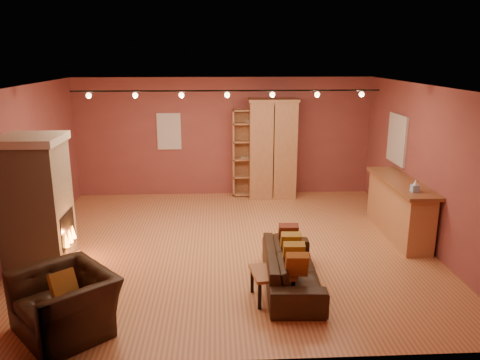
{
  "coord_description": "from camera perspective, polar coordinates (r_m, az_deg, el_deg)",
  "views": [
    {
      "loc": [
        -0.2,
        -7.77,
        3.32
      ],
      "look_at": [
        0.22,
        0.2,
        1.16
      ],
      "focal_mm": 35.0,
      "sensor_mm": 36.0,
      "label": 1
    }
  ],
  "objects": [
    {
      "name": "floor",
      "position": [
        8.45,
        -1.41,
        -7.99
      ],
      "size": [
        7.0,
        7.0,
        0.0
      ],
      "primitive_type": "plane",
      "color": "#A6643B",
      "rests_on": "ground"
    },
    {
      "name": "ceiling",
      "position": [
        7.79,
        -1.55,
        11.31
      ],
      "size": [
        7.0,
        7.0,
        0.0
      ],
      "primitive_type": "plane",
      "rotation": [
        3.14,
        0.0,
        0.0
      ],
      "color": "brown",
      "rests_on": "back_wall"
    },
    {
      "name": "back_wall",
      "position": [
        11.19,
        -1.94,
        5.26
      ],
      "size": [
        7.0,
        0.02,
        2.8
      ],
      "primitive_type": "cube",
      "color": "brown",
      "rests_on": "floor"
    },
    {
      "name": "left_wall",
      "position": [
        8.66,
        -25.32,
        0.85
      ],
      "size": [
        0.02,
        6.5,
        2.8
      ],
      "primitive_type": "cube",
      "color": "brown",
      "rests_on": "floor"
    },
    {
      "name": "right_wall",
      "position": [
        8.82,
        21.91,
        1.45
      ],
      "size": [
        0.02,
        6.5,
        2.8
      ],
      "primitive_type": "cube",
      "color": "brown",
      "rests_on": "floor"
    },
    {
      "name": "fireplace",
      "position": [
        8.04,
        -23.58,
        -2.5
      ],
      "size": [
        1.01,
        0.98,
        2.12
      ],
      "color": "tan",
      "rests_on": "floor"
    },
    {
      "name": "back_window",
      "position": [
        11.2,
        -8.64,
        5.88
      ],
      "size": [
        0.56,
        0.04,
        0.86
      ],
      "primitive_type": "cube",
      "color": "silver",
      "rests_on": "back_wall"
    },
    {
      "name": "bookcase",
      "position": [
        11.17,
        1.24,
        3.45
      ],
      "size": [
        0.85,
        0.33,
        2.08
      ],
      "color": "tan",
      "rests_on": "floor"
    },
    {
      "name": "armoire",
      "position": [
        11.02,
        3.95,
        3.86
      ],
      "size": [
        1.15,
        0.65,
        2.33
      ],
      "color": "tan",
      "rests_on": "floor"
    },
    {
      "name": "bar_counter",
      "position": [
        9.23,
        18.8,
        -3.22
      ],
      "size": [
        0.6,
        2.22,
        1.06
      ],
      "color": "tan",
      "rests_on": "floor"
    },
    {
      "name": "tissue_box",
      "position": [
        8.42,
        20.57,
        -0.76
      ],
      "size": [
        0.14,
        0.14,
        0.23
      ],
      "rotation": [
        0.0,
        0.0,
        0.02
      ],
      "color": "#89B4DB",
      "rests_on": "bar_counter"
    },
    {
      "name": "right_window",
      "position": [
        10.02,
        18.61,
        4.76
      ],
      "size": [
        0.05,
        0.9,
        1.0
      ],
      "primitive_type": "cube",
      "color": "silver",
      "rests_on": "right_wall"
    },
    {
      "name": "loveseat",
      "position": [
        6.96,
        6.33,
        -9.87
      ],
      "size": [
        0.66,
        1.96,
        0.79
      ],
      "rotation": [
        0.0,
        0.0,
        1.52
      ],
      "color": "black",
      "rests_on": "floor"
    },
    {
      "name": "armchair",
      "position": [
        6.21,
        -20.64,
        -12.82
      ],
      "size": [
        1.34,
        1.38,
        1.02
      ],
      "rotation": [
        0.0,
        0.0,
        -0.85
      ],
      "color": "black",
      "rests_on": "floor"
    },
    {
      "name": "coffee_table",
      "position": [
        6.62,
        3.95,
        -11.48
      ],
      "size": [
        0.63,
        0.63,
        0.42
      ],
      "rotation": [
        0.0,
        0.0,
        0.14
      ],
      "color": "brown",
      "rests_on": "floor"
    },
    {
      "name": "track_rail",
      "position": [
        8.0,
        -1.58,
        10.57
      ],
      "size": [
        5.2,
        0.09,
        0.13
      ],
      "color": "black",
      "rests_on": "ceiling"
    }
  ]
}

